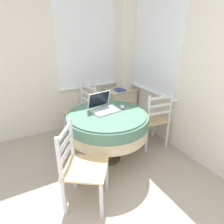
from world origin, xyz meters
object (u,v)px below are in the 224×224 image
Objects in this scene: dining_chair_near_right_window at (153,119)px; laptop at (103,107)px; computer_mouse at (122,107)px; cell_phone at (124,107)px; dining_chair_camera_near at (81,167)px; round_dining_table at (108,123)px; book_on_cabinet at (120,90)px; dining_chair_near_back_window at (82,112)px; corner_cabinet at (120,106)px.

laptop is at bearing 171.44° from dining_chair_near_right_window.
computer_mouse reaches higher than cell_phone.
cell_phone is at bearing 34.97° from dining_chair_camera_near.
round_dining_table is 1.21× the size of dining_chair_near_right_window.
laptop is (-0.01, 0.12, 0.20)m from round_dining_table.
computer_mouse is 0.49× the size of book_on_cabinet.
dining_chair_near_back_window is 1.34× the size of corner_cabinet.
dining_chair_near_right_window is (0.80, -0.12, -0.33)m from laptop.
dining_chair_near_back_window is at bearing 94.69° from round_dining_table.
laptop is at bearing 93.26° from round_dining_table.
round_dining_table is at bearing -128.29° from corner_cabinet.
book_on_cabinet reaches higher than corner_cabinet.
computer_mouse is 0.14× the size of corner_cabinet.
cell_phone is 0.18× the size of corner_cabinet.
laptop is 0.28m from computer_mouse.
dining_chair_near_back_window is (-0.07, 0.81, -0.13)m from round_dining_table.
dining_chair_near_back_window reaches higher than computer_mouse.
cell_phone is at bearing -62.83° from dining_chair_near_back_window.
laptop is at bearing 48.86° from dining_chair_camera_near.
laptop is 0.76m from dining_chair_near_back_window.
dining_chair_near_right_window is 4.82× the size of book_on_cabinet.
dining_chair_near_right_window is (0.49, -0.08, -0.28)m from cell_phone.
corner_cabinet is (-0.01, 1.00, -0.11)m from dining_chair_near_right_window.
round_dining_table is 0.32m from computer_mouse.
dining_chair_camera_near is at bearing -111.30° from dining_chair_near_back_window.
laptop is 0.32m from cell_phone.
dining_chair_near_back_window is 4.82× the size of book_on_cabinet.
dining_chair_near_right_window and dining_chair_camera_near have the same top height.
dining_chair_near_back_window is 1.46m from dining_chair_camera_near.
book_on_cabinet is (0.74, 0.80, -0.08)m from laptop.
dining_chair_camera_near reaches higher than computer_mouse.
dining_chair_near_right_window is 1.00× the size of dining_chair_camera_near.
corner_cabinet is 3.60× the size of book_on_cabinet.
computer_mouse is 0.61m from dining_chair_near_right_window.
cell_phone is 0.13× the size of dining_chair_near_right_window.
cell_phone is 0.13× the size of dining_chair_camera_near.
cell_phone is 1.11m from corner_cabinet.
corner_cabinet is at bearing 51.71° from round_dining_table.
round_dining_table is 0.23m from laptop.
computer_mouse is 0.76× the size of cell_phone.
dining_chair_near_right_window is 1.50m from dining_chair_camera_near.
corner_cabinet is (0.80, 0.88, -0.44)m from laptop.
laptop reaches higher than round_dining_table.
dining_chair_camera_near is (-1.39, -0.55, 0.00)m from dining_chair_near_right_window.
round_dining_table is at bearing -167.71° from computer_mouse.
round_dining_table reaches higher than corner_cabinet.
dining_chair_camera_near is (-0.53, -1.36, 0.00)m from dining_chair_near_back_window.
round_dining_table is 1.62× the size of corner_cabinet.
dining_chair_camera_near is at bearing -144.67° from computer_mouse.
corner_cabinet is at bearing 90.52° from dining_chair_near_right_window.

